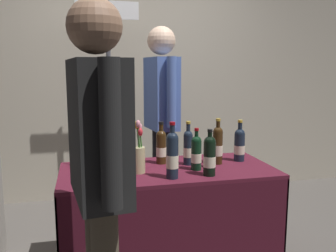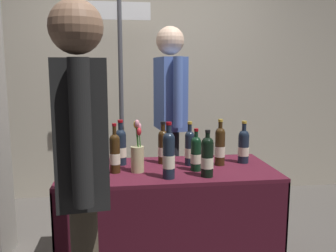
% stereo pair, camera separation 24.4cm
% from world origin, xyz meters
% --- Properties ---
extents(back_partition, '(6.54, 0.12, 3.08)m').
position_xyz_m(back_partition, '(0.00, 1.63, 1.54)').
color(back_partition, '#B2A893').
rests_on(back_partition, ground_plane).
extents(tasting_table, '(1.47, 0.68, 0.73)m').
position_xyz_m(tasting_table, '(0.00, 0.00, 0.50)').
color(tasting_table, '#4C1423').
rests_on(tasting_table, ground_plane).
extents(featured_wine_bottle, '(0.07, 0.07, 0.29)m').
position_xyz_m(featured_wine_bottle, '(0.18, -0.07, 0.85)').
color(featured_wine_bottle, black).
rests_on(featured_wine_bottle, tasting_table).
extents(display_bottle_0, '(0.07, 0.07, 0.32)m').
position_xyz_m(display_bottle_0, '(0.17, 0.07, 0.86)').
color(display_bottle_0, '#192333').
rests_on(display_bottle_0, tasting_table).
extents(display_bottle_1, '(0.08, 0.08, 0.31)m').
position_xyz_m(display_bottle_1, '(0.22, -0.22, 0.87)').
color(display_bottle_1, black).
rests_on(display_bottle_1, tasting_table).
extents(display_bottle_2, '(0.07, 0.07, 0.31)m').
position_xyz_m(display_bottle_2, '(-0.02, 0.14, 0.86)').
color(display_bottle_2, '#38230F').
rests_on(display_bottle_2, tasting_table).
extents(display_bottle_3, '(0.08, 0.08, 0.36)m').
position_xyz_m(display_bottle_3, '(-0.02, -0.22, 0.89)').
color(display_bottle_3, '#192333').
rests_on(display_bottle_3, tasting_table).
extents(display_bottle_4, '(0.08, 0.08, 0.33)m').
position_xyz_m(display_bottle_4, '(-0.32, 0.15, 0.87)').
color(display_bottle_4, '#192333').
rests_on(display_bottle_4, tasting_table).
extents(display_bottle_5, '(0.07, 0.07, 0.33)m').
position_xyz_m(display_bottle_5, '(-0.45, -0.15, 0.87)').
color(display_bottle_5, black).
rests_on(display_bottle_5, tasting_table).
extents(display_bottle_6, '(0.07, 0.07, 0.33)m').
position_xyz_m(display_bottle_6, '(-0.36, -0.05, 0.87)').
color(display_bottle_6, '#38230F').
rests_on(display_bottle_6, tasting_table).
extents(display_bottle_7, '(0.07, 0.07, 0.33)m').
position_xyz_m(display_bottle_7, '(0.38, 0.04, 0.88)').
color(display_bottle_7, '#38230F').
rests_on(display_bottle_7, tasting_table).
extents(display_bottle_8, '(0.08, 0.08, 0.31)m').
position_xyz_m(display_bottle_8, '(0.57, 0.08, 0.86)').
color(display_bottle_8, '#192333').
rests_on(display_bottle_8, tasting_table).
extents(wine_glass_near_vendor, '(0.07, 0.07, 0.13)m').
position_xyz_m(wine_glass_near_vendor, '(0.28, -0.04, 0.82)').
color(wine_glass_near_vendor, silver).
rests_on(wine_glass_near_vendor, tasting_table).
extents(flower_vase, '(0.09, 0.09, 0.36)m').
position_xyz_m(flower_vase, '(-0.21, -0.05, 0.85)').
color(flower_vase, tan).
rests_on(flower_vase, tasting_table).
extents(brochure_stand, '(0.10, 0.13, 0.15)m').
position_xyz_m(brochure_stand, '(-0.61, 0.21, 0.81)').
color(brochure_stand, silver).
rests_on(brochure_stand, tasting_table).
extents(vendor_presenter, '(0.26, 0.55, 1.78)m').
position_xyz_m(vendor_presenter, '(0.12, 0.74, 1.08)').
color(vendor_presenter, black).
rests_on(vendor_presenter, ground_plane).
extents(taster_foreground_right, '(0.27, 0.64, 1.71)m').
position_xyz_m(taster_foreground_right, '(-0.50, -0.78, 1.04)').
color(taster_foreground_right, '#4C4233').
rests_on(taster_foreground_right, ground_plane).
extents(booth_signpost, '(0.58, 0.04, 2.07)m').
position_xyz_m(booth_signpost, '(-0.31, 1.12, 1.29)').
color(booth_signpost, '#47474C').
rests_on(booth_signpost, ground_plane).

